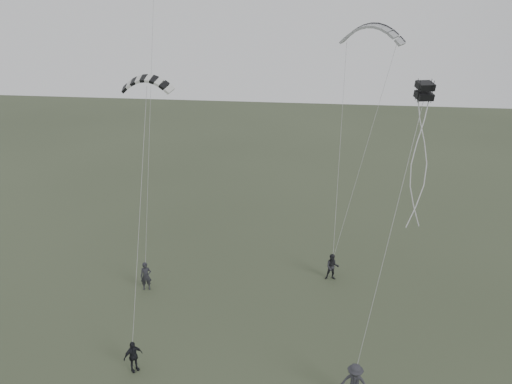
# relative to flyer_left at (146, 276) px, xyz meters

# --- Properties ---
(ground) EXTENTS (140.00, 140.00, 0.00)m
(ground) POSITION_rel_flyer_left_xyz_m (5.58, -5.36, -0.93)
(ground) COLOR #39412C
(ground) RESTS_ON ground
(flyer_left) EXTENTS (0.78, 0.63, 1.85)m
(flyer_left) POSITION_rel_flyer_left_xyz_m (0.00, 0.00, 0.00)
(flyer_left) COLOR black
(flyer_left) RESTS_ON ground
(flyer_right) EXTENTS (0.92, 0.74, 1.78)m
(flyer_right) POSITION_rel_flyer_left_xyz_m (11.53, 2.91, -0.03)
(flyer_right) COLOR #222227
(flyer_right) RESTS_ON ground
(flyer_center) EXTENTS (0.96, 0.98, 1.65)m
(flyer_center) POSITION_rel_flyer_left_xyz_m (1.97, -7.24, -0.10)
(flyer_center) COLOR black
(flyer_center) RESTS_ON ground
(flyer_far) EXTENTS (1.37, 0.92, 1.96)m
(flyer_far) POSITION_rel_flyer_left_xyz_m (12.53, -7.72, 0.05)
(flyer_far) COLOR #2A2A2F
(flyer_far) RESTS_ON ground
(kite_pale_large) EXTENTS (4.46, 2.80, 1.87)m
(kite_pale_large) POSITION_rel_flyer_left_xyz_m (13.36, 9.46, 14.56)
(kite_pale_large) COLOR #959799
(kite_pale_large) RESTS_ON flyer_right
(kite_striped) EXTENTS (2.65, 0.99, 1.23)m
(kite_striped) POSITION_rel_flyer_left_xyz_m (1.50, -1.32, 12.38)
(kite_striped) COLOR black
(kite_striped) RESTS_ON flyer_center
(kite_box) EXTENTS (0.90, 0.99, 0.86)m
(kite_box) POSITION_rel_flyer_left_xyz_m (15.01, -2.43, 12.25)
(kite_box) COLOR black
(kite_box) RESTS_ON flyer_far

